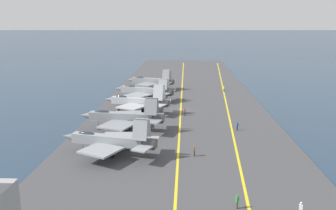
% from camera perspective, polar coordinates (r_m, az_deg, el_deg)
% --- Properties ---
extents(ground_plane, '(2000.00, 2000.00, 0.00)m').
position_cam_1_polar(ground_plane, '(83.57, 2.05, -1.14)').
color(ground_plane, '#23384C').
extents(carrier_deck, '(227.12, 40.01, 0.40)m').
position_cam_1_polar(carrier_deck, '(83.53, 2.05, -1.01)').
color(carrier_deck, '#424244').
rests_on(carrier_deck, ground).
extents(deck_stripe_foul_line, '(204.03, 13.11, 0.01)m').
position_cam_1_polar(deck_stripe_foul_line, '(84.07, 9.57, -0.95)').
color(deck_stripe_foul_line, yellow).
rests_on(deck_stripe_foul_line, carrier_deck).
extents(deck_stripe_centerline, '(204.41, 0.36, 0.01)m').
position_cam_1_polar(deck_stripe_centerline, '(83.48, 2.05, -0.87)').
color(deck_stripe_centerline, yellow).
rests_on(deck_stripe_centerline, carrier_deck).
extents(parked_jet_nearest, '(11.97, 15.73, 6.16)m').
position_cam_1_polar(parked_jet_nearest, '(55.75, -9.23, -5.61)').
color(parked_jet_nearest, gray).
rests_on(parked_jet_nearest, carrier_deck).
extents(parked_jet_second, '(14.29, 16.57, 6.53)m').
position_cam_1_polar(parked_jet_second, '(67.75, -7.20, -1.94)').
color(parked_jet_second, gray).
rests_on(parked_jet_second, carrier_deck).
extents(parked_jet_third, '(12.39, 15.83, 6.79)m').
position_cam_1_polar(parked_jet_third, '(80.95, -4.87, 0.59)').
color(parked_jet_third, '#A8AAAF').
rests_on(parked_jet_third, carrier_deck).
extents(parked_jet_fourth, '(13.59, 17.01, 5.98)m').
position_cam_1_polar(parked_jet_fourth, '(94.71, -3.83, 2.30)').
color(parked_jet_fourth, gray).
rests_on(parked_jet_fourth, carrier_deck).
extents(parked_jet_fifth, '(12.79, 15.56, 6.28)m').
position_cam_1_polar(parked_jet_fifth, '(110.23, -2.74, 3.88)').
color(parked_jet_fifth, gray).
rests_on(parked_jet_fifth, carrier_deck).
extents(crew_blue_vest, '(0.40, 0.46, 1.65)m').
position_cam_1_polar(crew_blue_vest, '(69.20, 11.05, -3.29)').
color(crew_blue_vest, '#232328').
rests_on(crew_blue_vest, carrier_deck).
extents(crew_brown_vest, '(0.40, 0.29, 1.73)m').
position_cam_1_polar(crew_brown_vest, '(55.22, 4.26, -7.26)').
color(crew_brown_vest, '#383328').
rests_on(crew_brown_vest, carrier_deck).
extents(crew_white_vest, '(0.38, 0.45, 1.69)m').
position_cam_1_polar(crew_white_vest, '(41.59, 20.53, -15.29)').
color(crew_white_vest, '#383328').
rests_on(crew_white_vest, carrier_deck).
extents(crew_red_vest, '(0.41, 0.31, 1.68)m').
position_cam_1_polar(crew_red_vest, '(78.54, 2.74, -1.08)').
color(crew_red_vest, '#232328').
rests_on(crew_red_vest, carrier_deck).
extents(crew_yellow_vest, '(0.46, 0.40, 1.75)m').
position_cam_1_polar(crew_yellow_vest, '(107.44, 8.95, 2.64)').
color(crew_yellow_vest, '#232328').
rests_on(crew_yellow_vest, carrier_deck).
extents(crew_green_vest, '(0.45, 0.45, 1.68)m').
position_cam_1_polar(crew_green_vest, '(41.31, 11.02, -14.86)').
color(crew_green_vest, '#4C473D').
rests_on(crew_green_vest, carrier_deck).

